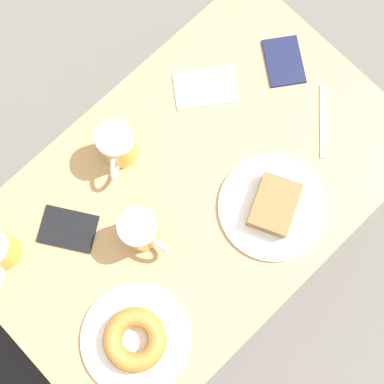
# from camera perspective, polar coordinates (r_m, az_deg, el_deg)

# --- Properties ---
(ground_plane) EXTENTS (8.00, 8.00, 0.00)m
(ground_plane) POSITION_cam_1_polar(r_m,az_deg,el_deg) (2.00, -0.00, -4.81)
(ground_plane) COLOR #666059
(table) EXTENTS (0.64, 1.02, 0.77)m
(table) POSITION_cam_1_polar(r_m,az_deg,el_deg) (1.32, -0.00, -0.90)
(table) COLOR tan
(table) RESTS_ON ground_plane
(plate_with_cake) EXTENTS (0.25, 0.25, 0.05)m
(plate_with_cake) POSITION_cam_1_polar(r_m,az_deg,el_deg) (1.23, 8.68, -1.50)
(plate_with_cake) COLOR white
(plate_with_cake) RESTS_ON table
(plate_with_donut) EXTENTS (0.24, 0.24, 0.05)m
(plate_with_donut) POSITION_cam_1_polar(r_m,az_deg,el_deg) (1.20, -6.07, -15.35)
(plate_with_donut) COLOR white
(plate_with_donut) RESTS_ON table
(beer_mug_left) EXTENTS (0.10, 0.11, 0.12)m
(beer_mug_left) POSITION_cam_1_polar(r_m,az_deg,el_deg) (1.22, -7.97, 4.91)
(beer_mug_left) COLOR gold
(beer_mug_left) RESTS_ON table
(beer_mug_center) EXTENTS (0.13, 0.08, 0.12)m
(beer_mug_center) POSITION_cam_1_polar(r_m,az_deg,el_deg) (1.17, -5.49, -4.14)
(beer_mug_center) COLOR gold
(beer_mug_center) RESTS_ON table
(napkin_folded) EXTENTS (0.17, 0.18, 0.00)m
(napkin_folded) POSITION_cam_1_polar(r_m,az_deg,el_deg) (1.32, 1.40, 11.11)
(napkin_folded) COLOR white
(napkin_folded) RESTS_ON table
(fork) EXTENTS (0.14, 0.14, 0.00)m
(fork) POSITION_cam_1_polar(r_m,az_deg,el_deg) (1.33, 13.74, 7.36)
(fork) COLOR silver
(fork) RESTS_ON table
(passport_near_edge) EXTENTS (0.15, 0.14, 0.01)m
(passport_near_edge) POSITION_cam_1_polar(r_m,az_deg,el_deg) (1.26, -13.07, -3.85)
(passport_near_edge) COLOR black
(passport_near_edge) RESTS_ON table
(passport_far_edge) EXTENTS (0.15, 0.14, 0.01)m
(passport_far_edge) POSITION_cam_1_polar(r_m,az_deg,el_deg) (1.37, 9.77, 13.59)
(passport_far_edge) COLOR #141938
(passport_far_edge) RESTS_ON table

